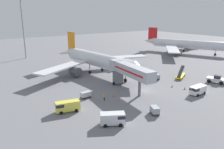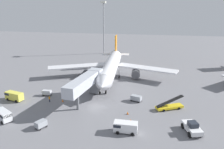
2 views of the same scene
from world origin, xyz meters
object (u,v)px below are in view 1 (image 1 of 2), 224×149
service_van_mid_right (198,90)px  ground_crew_worker_foreground (104,97)px  service_van_outer_left (113,118)px  baggage_cart_mid_center (155,110)px  safety_cone_charlie (185,88)px  airplane_background (184,44)px  baggage_cart_near_left (86,95)px  jet_bridge (128,71)px  service_van_rear_right (67,106)px  safety_cone_alpha (172,86)px  airplane_at_gate (97,60)px  safety_cone_bravo (113,95)px  pushback_tug (216,79)px  baggage_cart_near_right (155,77)px  apron_light_mast (22,17)px  belt_loader_truck (181,75)px

service_van_mid_right → ground_crew_worker_foreground: 23.64m
service_van_outer_left → baggage_cart_mid_center: size_ratio=1.86×
safety_cone_charlie → airplane_background: 60.16m
baggage_cart_near_left → jet_bridge: bearing=-6.7°
service_van_rear_right → safety_cone_alpha: size_ratio=7.48×
airplane_at_gate → safety_cone_charlie: bearing=-70.7°
jet_bridge → safety_cone_charlie: bearing=-34.6°
baggage_cart_mid_center → safety_cone_bravo: bearing=94.0°
safety_cone_alpha → pushback_tug: bearing=-20.8°
safety_cone_alpha → safety_cone_bravo: 17.90m
service_van_rear_right → safety_cone_bravo: service_van_rear_right is taller
jet_bridge → service_van_mid_right: 17.99m
service_van_outer_left → service_van_mid_right: bearing=1.0°
safety_cone_alpha → baggage_cart_near_right: bearing=80.8°
ground_crew_worker_foreground → service_van_rear_right: bearing=-175.7°
pushback_tug → apron_light_mast: bearing=115.9°
ground_crew_worker_foreground → apron_light_mast: size_ratio=0.06×
baggage_cart_near_left → safety_cone_alpha: size_ratio=3.50×
belt_loader_truck → baggage_cart_near_right: (-8.34, 3.00, 0.10)m
service_van_outer_left → service_van_mid_right: 26.54m
jet_bridge → ground_crew_worker_foreground: (-9.37, -2.50, -4.39)m
pushback_tug → safety_cone_bravo: size_ratio=7.98×
service_van_mid_right → apron_light_mast: 78.52m
service_van_outer_left → safety_cone_charlie: 27.63m
baggage_cart_near_left → safety_cone_alpha: (23.58, -6.75, -0.50)m
baggage_cart_near_left → ground_crew_worker_foreground: size_ratio=1.43×
airplane_at_gate → airplane_background: 58.09m
service_van_rear_right → baggage_cart_mid_center: bearing=-39.3°
service_van_rear_right → baggage_cart_mid_center: size_ratio=2.01×
baggage_cart_near_right → airplane_background: size_ratio=0.07×
safety_cone_bravo → jet_bridge: bearing=15.5°
airplane_at_gate → safety_cone_charlie: size_ratio=60.37×
baggage_cart_near_right → safety_cone_alpha: baggage_cart_near_right is taller
jet_bridge → service_van_rear_right: jet_bridge is taller
baggage_cart_mid_center → safety_cone_alpha: baggage_cart_mid_center is taller
jet_bridge → baggage_cart_near_left: size_ratio=7.09×
service_van_outer_left → service_van_rear_right: service_van_outer_left is taller
pushback_tug → safety_cone_charlie: bearing=171.9°
service_van_mid_right → safety_cone_charlie: bearing=81.1°
ground_crew_worker_foreground → apron_light_mast: apron_light_mast is taller
jet_bridge → safety_cone_charlie: (12.53, -8.65, -4.93)m
baggage_cart_mid_center → service_van_outer_left: bearing=172.4°
baggage_cart_near_right → ground_crew_worker_foreground: bearing=-167.6°
baggage_cart_near_left → airplane_background: bearing=20.2°
service_van_outer_left → apron_light_mast: (5.00, 74.06, 16.95)m
pushback_tug → service_van_mid_right: (-12.95, -2.49, 0.14)m
safety_cone_charlie → baggage_cart_near_right: bearing=89.2°
jet_bridge → airplane_background: size_ratio=0.38×
jet_bridge → baggage_cart_near_right: bearing=10.5°
baggage_cart_near_right → airplane_at_gate: bearing=120.1°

